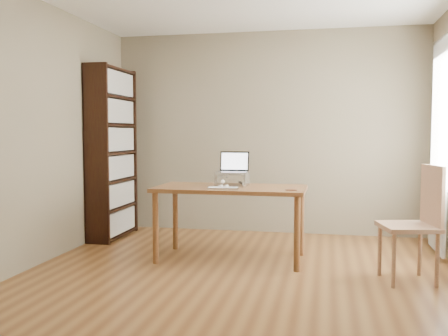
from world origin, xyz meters
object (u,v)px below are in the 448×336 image
keyboard (223,188)px  cat (229,180)px  desk (231,195)px  chair (418,219)px  laptop (233,167)px  bookshelf (112,153)px

keyboard → cat: bearing=84.3°
desk → chair: bearing=-13.9°
laptop → cat: (-0.04, -0.02, -0.13)m
bookshelf → keyboard: bearing=-32.1°
cat → bookshelf: bearing=164.1°
keyboard → chair: 1.80m
bookshelf → chair: bearing=-20.2°
cat → chair: (1.77, -0.56, -0.25)m
chair → laptop: bearing=149.2°
laptop → cat: laptop is taller
desk → chair: 1.80m
bookshelf → laptop: bookshelf is taller
laptop → keyboard: size_ratio=0.99×
desk → chair: chair is taller
laptop → chair: 1.87m
bookshelf → cat: size_ratio=4.52×
desk → chair: (1.74, -0.45, -0.11)m
chair → bookshelf: bearing=147.6°
laptop → keyboard: 0.40m
cat → keyboard: bearing=-82.6°
bookshelf → laptop: size_ratio=6.75×
keyboard → cat: size_ratio=0.68×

